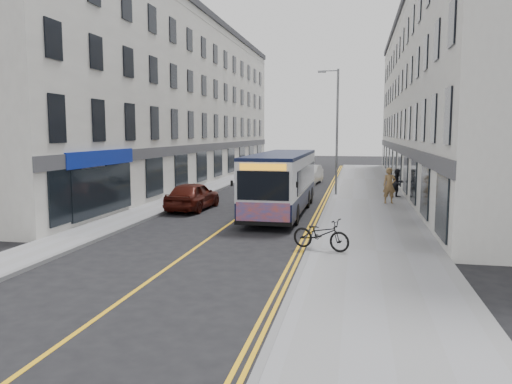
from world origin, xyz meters
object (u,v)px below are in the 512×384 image
at_px(bicycle, 321,234).
at_px(city_bus, 282,180).
at_px(car_maroon, 193,196).
at_px(streetlamp, 336,127).
at_px(car_white, 308,175).
at_px(pedestrian_far, 398,183).
at_px(pedestrian_near, 389,185).

bearing_deg(bicycle, city_bus, 38.14).
bearing_deg(city_bus, car_maroon, 178.60).
height_order(bicycle, car_maroon, car_maroon).
distance_m(bicycle, car_maroon, 11.02).
height_order(streetlamp, bicycle, streetlamp).
bearing_deg(car_white, car_maroon, -102.25).
distance_m(pedestrian_far, car_white, 9.98).
xyz_separation_m(streetlamp, bicycle, (0.23, -15.45, -3.72)).
bearing_deg(streetlamp, car_maroon, -134.49).
height_order(car_white, car_maroon, car_white).
bearing_deg(pedestrian_near, city_bus, -157.08).
distance_m(streetlamp, bicycle, 15.89).
bearing_deg(streetlamp, city_bus, -107.55).
xyz_separation_m(streetlamp, car_maroon, (-7.08, -7.21, -3.63)).
bearing_deg(car_maroon, bicycle, 134.58).
bearing_deg(bicycle, car_white, 27.29).
xyz_separation_m(bicycle, car_maroon, (-7.31, 8.24, 0.09)).
bearing_deg(pedestrian_far, bicycle, -141.56).
relative_size(pedestrian_near, pedestrian_far, 1.15).
height_order(pedestrian_far, car_white, pedestrian_far).
xyz_separation_m(pedestrian_near, car_white, (-5.54, 10.67, -0.37)).
xyz_separation_m(city_bus, bicycle, (2.55, -8.13, -1.00)).
distance_m(streetlamp, car_maroon, 10.74).
xyz_separation_m(bicycle, pedestrian_far, (3.60, 14.81, 0.33)).
bearing_deg(city_bus, car_white, 90.21).
xyz_separation_m(streetlamp, city_bus, (-2.32, -7.32, -2.72)).
distance_m(city_bus, pedestrian_far, 9.11).
height_order(bicycle, car_white, car_white).
distance_m(city_bus, pedestrian_near, 6.71).
xyz_separation_m(pedestrian_near, car_maroon, (-10.25, -3.72, -0.37)).
bearing_deg(city_bus, streetlamp, 72.45).
distance_m(streetlamp, car_white, 8.38).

